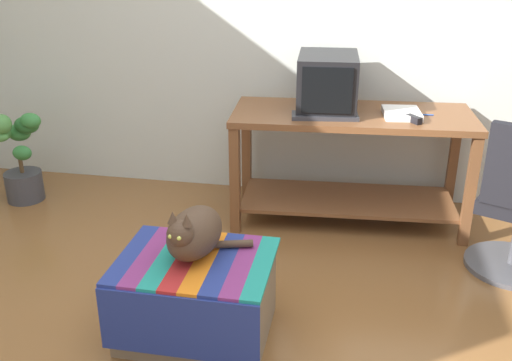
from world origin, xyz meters
TOP-DOWN VIEW (x-y plane):
  - back_wall at (0.00, 2.05)m, footprint 8.00×0.10m
  - desk at (0.53, 1.60)m, footprint 1.53×0.71m
  - tv_monitor at (0.36, 1.64)m, footprint 0.39×0.51m
  - keyboard at (0.36, 1.45)m, footprint 0.42×0.20m
  - book at (0.82, 1.57)m, footprint 0.24×0.28m
  - ottoman_with_blanket at (-0.12, 0.24)m, footprint 0.71×0.56m
  - cat at (-0.12, 0.27)m, footprint 0.39×0.39m
  - potted_plant at (-1.76, 1.49)m, footprint 0.40×0.34m
  - stapler at (0.89, 1.45)m, footprint 0.09×0.11m
  - pen at (0.95, 1.62)m, footprint 0.14×0.01m

SIDE VIEW (x-z plane):
  - ottoman_with_blanket at x=-0.12m, z-range 0.00..0.40m
  - potted_plant at x=-1.76m, z-range -0.01..0.64m
  - desk at x=0.53m, z-range 0.14..0.87m
  - cat at x=-0.12m, z-range 0.38..0.66m
  - pen at x=0.95m, z-range 0.74..0.75m
  - keyboard at x=0.36m, z-range 0.74..0.76m
  - book at x=0.82m, z-range 0.74..0.77m
  - stapler at x=0.89m, z-range 0.74..0.78m
  - tv_monitor at x=0.36m, z-range 0.73..1.08m
  - back_wall at x=0.00m, z-range 0.00..2.60m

